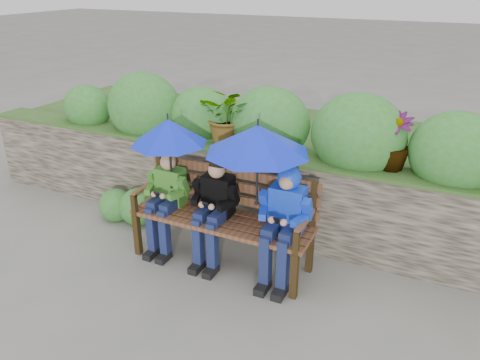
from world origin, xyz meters
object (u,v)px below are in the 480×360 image
at_px(boy_middle, 214,206).
at_px(park_bench, 224,211).
at_px(boy_left, 166,196).
at_px(boy_right, 284,215).
at_px(umbrella_left, 169,132).
at_px(umbrella_right, 258,139).

bearing_deg(boy_middle, park_bench, 49.69).
bearing_deg(boy_left, boy_right, 0.26).
bearing_deg(boy_right, umbrella_left, 179.40).
distance_m(park_bench, umbrella_right, 0.95).
height_order(boy_middle, umbrella_right, umbrella_right).
relative_size(boy_middle, umbrella_right, 1.14).
height_order(boy_right, umbrella_right, umbrella_right).
relative_size(boy_middle, boy_right, 0.96).
height_order(park_bench, boy_left, boy_left).
distance_m(boy_middle, umbrella_right, 0.92).
relative_size(umbrella_left, umbrella_right, 0.82).
height_order(park_bench, boy_right, boy_right).
height_order(boy_left, boy_middle, boy_middle).
xyz_separation_m(park_bench, umbrella_left, (-0.59, -0.07, 0.80)).
bearing_deg(boy_left, umbrella_right, 0.77).
relative_size(park_bench, boy_left, 1.71).
bearing_deg(umbrella_left, boy_middle, -2.41).
bearing_deg(umbrella_right, park_bench, 169.42).
bearing_deg(park_bench, boy_left, -172.39).
bearing_deg(boy_middle, umbrella_left, 177.59).
relative_size(boy_left, boy_middle, 0.98).
xyz_separation_m(boy_middle, umbrella_left, (-0.51, 0.02, 0.72)).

